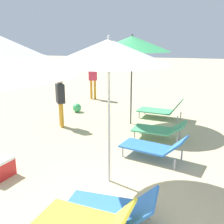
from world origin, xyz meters
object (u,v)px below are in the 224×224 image
lounger_nearest_shoreside (87,221)px  person_walking_far (93,76)px  lounger_second_shoreside (154,147)px  cooler_box (1,169)px  lounger_second_inland (112,208)px  lounger_farthest_shoreside (161,110)px  beach_ball (77,108)px  umbrella_farthest (132,44)px  person_walking_mid (60,97)px  lounger_farthest_inland (160,129)px  umbrella_second (109,52)px

lounger_nearest_shoreside → person_walking_far: bearing=-64.6°
lounger_second_shoreside → cooler_box: size_ratio=2.74×
person_walking_far → lounger_second_inland: bearing=-170.0°
lounger_farthest_shoreside → person_walking_far: (-3.37, 2.19, 0.77)m
cooler_box → beach_ball: 5.00m
lounger_nearest_shoreside → lounger_farthest_shoreside: bearing=-87.4°
umbrella_farthest → beach_ball: 3.36m
lounger_second_shoreside → lounger_farthest_shoreside: bearing=-72.5°
umbrella_farthest → person_walking_mid: (-1.99, -0.94, -1.57)m
lounger_second_inland → beach_ball: (-3.13, 5.60, -0.11)m
lounger_farthest_inland → umbrella_farthest: bearing=-43.3°
lounger_farthest_shoreside → cooler_box: bearing=71.0°
lounger_nearest_shoreside → umbrella_farthest: 5.71m
umbrella_farthest → person_walking_far: bearing=128.9°
beach_ball → lounger_second_shoreside: bearing=-43.4°
person_walking_far → lounger_second_shoreside: bearing=-159.8°
lounger_farthest_shoreside → lounger_farthest_inland: 2.10m
lounger_second_shoreside → umbrella_farthest: bearing=-51.8°
lounger_second_shoreside → lounger_second_inland: size_ratio=1.15×
cooler_box → person_walking_mid: bearing=96.5°
umbrella_second → person_walking_mid: 3.92m
umbrella_farthest → lounger_farthest_shoreside: size_ratio=1.80×
umbrella_second → lounger_second_inland: 2.48m
umbrella_second → lounger_farthest_shoreside: bearing=84.8°
lounger_second_inland → cooler_box: lounger_second_inland is taller
lounger_second_inland → lounger_farthest_shoreside: (-0.00, 5.71, 0.03)m
umbrella_second → lounger_nearest_shoreside: bearing=-82.6°
lounger_second_inland → beach_ball: 6.42m
lounger_second_inland → person_walking_far: bearing=-68.3°
umbrella_second → lounger_farthest_inland: umbrella_second is taller
lounger_second_inland → cooler_box: 2.57m
person_walking_far → lounger_farthest_shoreside: bearing=-136.1°
lounger_farthest_inland → umbrella_second: bearing=79.8°
umbrella_second → person_walking_mid: umbrella_second is taller
lounger_second_shoreside → lounger_nearest_shoreside: bearing=94.0°
lounger_second_inland → lounger_farthest_shoreside: size_ratio=0.88×
lounger_second_shoreside → person_walking_far: person_walking_far is taller
lounger_second_shoreside → beach_ball: size_ratio=4.75×
lounger_second_shoreside → person_walking_far: (-3.62, 5.50, 0.78)m
lounger_farthest_inland → beach_ball: lounger_farthest_inland is taller
lounger_second_inland → umbrella_farthest: size_ratio=0.49×
person_walking_far → beach_ball: 2.49m
lounger_nearest_shoreside → lounger_second_shoreside: size_ratio=0.86×
lounger_farthest_inland → beach_ball: (-3.34, 1.98, -0.15)m
lounger_farthest_shoreside → cooler_box: 5.64m
person_walking_mid → person_walking_far: size_ratio=0.89×
person_walking_far → cooler_box: person_walking_far is taller
lounger_farthest_inland → lounger_second_inland: bearing=90.9°
umbrella_second → lounger_farthest_shoreside: umbrella_second is taller
lounger_second_shoreside → person_walking_far: bearing=-43.4°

